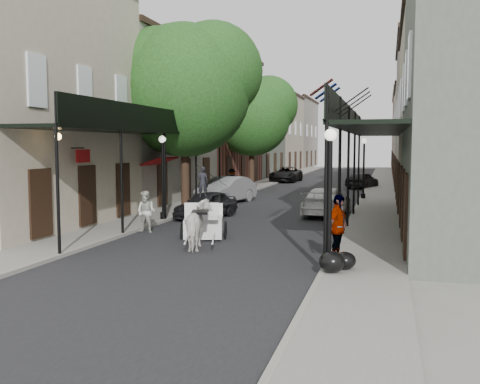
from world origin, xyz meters
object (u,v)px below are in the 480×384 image
Objects in this scene: lamppost_right_far at (364,167)px; car_left_far at (286,174)px; lamppost_right_near at (330,198)px; pedestrian_sidewalk_left at (232,180)px; tree_near at (193,85)px; lamppost_left at (163,176)px; car_left_near at (206,205)px; car_right_near at (326,201)px; pedestrian_sidewalk_right at (338,227)px; pedestrian_walking at (146,212)px; horse at (200,225)px; carriage at (204,209)px; car_left_mid at (226,190)px; tree_far at (257,113)px; car_right_far at (362,180)px.

car_left_far is at bearing 116.96° from lamppost_right_far.
pedestrian_sidewalk_left is at bearing 112.15° from lamppost_right_near.
tree_near reaches higher than lamppost_left.
car_right_near reaches higher than car_left_near.
tree_near is 5.11× the size of pedestrian_sidewalk_right.
car_right_near is (6.20, 7.09, -0.13)m from pedestrian_walking.
lamppost_right_near is 36.00m from car_left_far.
horse is 2.51m from carriage.
tree_near is at bearing 99.86° from pedestrian_walking.
car_right_near is at bearing -17.80° from car_left_mid.
carriage is 4.96m from car_left_near.
car_left_mid is (-3.24, 13.56, -0.02)m from horse.
lamppost_left is 0.79× the size of car_right_near.
car_left_mid is (-7.70, -4.00, -1.27)m from lamppost_right_far.
car_left_mid is at bearing -87.79° from car_left_far.
tree_far reaches higher than car_right_near.
pedestrian_sidewalk_left is 14.02m from car_left_near.
lamppost_right_far is 1.97× the size of pedestrian_sidewalk_right.
tree_near is at bearing 91.34° from lamppost_left.
horse is 0.40× the size of car_left_mid.
lamppost_right_near is 0.98× the size of car_left_near.
carriage reaches higher than car_right_near.
tree_near reaches higher than lamppost_right_near.
horse reaches higher than car_left_mid.
pedestrian_sidewalk_left is at bearing 100.17° from pedestrian_walking.
tree_near is 2.48× the size of car_right_far.
lamppost_right_near reaches higher than car_right_far.
car_right_far is (7.20, -5.67, -0.05)m from car_left_far.
tree_far is 21.78m from pedestrian_walking.
lamppost_left is (-8.20, 8.00, 0.00)m from lamppost_right_near.
lamppost_left is 27.18m from car_left_far.
car_left_far is at bearing 78.80° from carriage.
lamppost_right_far is 1.38× the size of carriage.
horse is 21.43m from pedestrian_sidewalk_left.
pedestrian_sidewalk_left reaches higher than horse.
pedestrian_sidewalk_right is (8.30, -6.59, -0.99)m from lamppost_left.
carriage is 2.47m from pedestrian_walking.
lamppost_right_near is 5.23m from horse.
car_left_mid is at bearing 86.42° from lamppost_left.
car_right_far is (7.70, 21.46, -1.39)m from lamppost_left.
tree_near is at bearing 85.10° from car_right_far.
tree_near is 2.05× the size of car_right_near.
car_right_near is (-1.40, -7.91, -1.37)m from lamppost_right_far.
tree_near is 3.59× the size of carriage.
horse is 0.37× the size of car_left_far.
car_left_near is 20.87m from car_right_far.
lamppost_right_near is 1.38× the size of carriage.
tree_far is 5.42× the size of pedestrian_sidewalk_left.
car_left_near is (-6.70, 9.53, -1.41)m from lamppost_right_near.
car_left_far is 9.17m from car_right_far.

